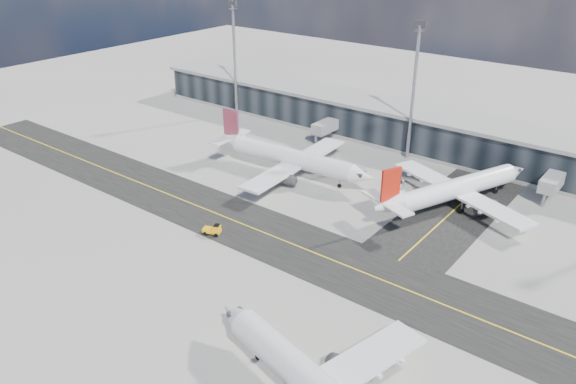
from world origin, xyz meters
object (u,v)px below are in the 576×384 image
object	(u,v)px
service_van	(396,184)
airliner_af	(290,158)
airliner_redtail	(454,189)
baggage_tug	(213,230)

from	to	relation	value
service_van	airliner_af	bearing A→B (deg)	-177.15
airliner_redtail	airliner_af	bearing A→B (deg)	-146.31
baggage_tug	service_van	bearing A→B (deg)	133.67
airliner_redtail	service_van	world-z (taller)	airliner_redtail
airliner_redtail	baggage_tug	distance (m)	42.92
airliner_redtail	baggage_tug	world-z (taller)	airliner_redtail
airliner_af	service_van	distance (m)	21.69
airliner_redtail	baggage_tug	bearing A→B (deg)	-106.32
airliner_af	service_van	size ratio (longest dim) A/B	7.10
airliner_af	baggage_tug	xyz separation A→B (m)	(5.07, -27.06, -2.69)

